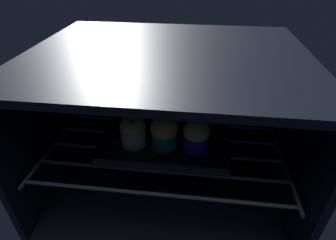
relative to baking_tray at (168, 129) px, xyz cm
name	(u,v)px	position (x,y,z in cm)	size (l,w,h in cm)	color
oven_cavity	(169,116)	(0.00, 2.81, 2.31)	(59.00, 47.00, 37.00)	black
oven_rack	(167,136)	(0.00, -1.43, -1.09)	(54.80, 42.00, 0.80)	#444756
baking_tray	(168,129)	(0.00, 0.00, 0.00)	(29.27, 29.27, 2.20)	black
muffin_row0_col0	(133,131)	(-7.09, -7.44, 4.26)	(5.90, 5.90, 7.75)	silver
muffin_row0_col1	(164,132)	(-0.10, -7.44, 4.52)	(6.14, 6.14, 8.15)	#0C8C84
muffin_row0_col2	(196,135)	(7.22, -7.32, 4.25)	(5.85, 5.85, 7.61)	#1928B7
muffin_row1_col0	(140,112)	(-7.10, 0.21, 4.46)	(6.01, 6.01, 8.00)	#1928B7
muffin_row1_col1	(169,115)	(0.16, 0.03, 4.28)	(5.79, 5.79, 7.74)	#1928B7
muffin_row1_col2	(199,117)	(7.56, -0.26, 4.43)	(6.12, 6.12, 7.92)	#0C8C84
muffin_row2_col0	(145,99)	(-7.21, 7.18, 4.35)	(6.09, 6.09, 8.10)	#1928B7
muffin_row2_col1	(171,100)	(-0.20, 7.74, 4.21)	(6.23, 6.23, 8.14)	#1928B7
muffin_row2_col2	(199,102)	(7.50, 7.39, 4.22)	(6.24, 6.24, 7.67)	#1928B7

